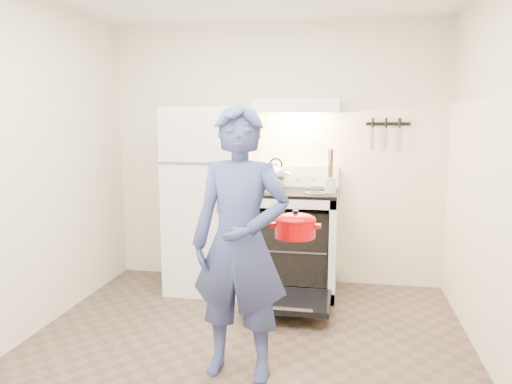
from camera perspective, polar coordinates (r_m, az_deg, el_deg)
floor at (r=3.47m, az=-2.23°, el=-19.11°), size 3.60×3.60×0.00m
back_wall at (r=4.86m, az=2.26°, el=4.29°), size 3.20×0.02×2.50m
refrigerator at (r=4.69m, az=-5.41°, el=-0.83°), size 0.70×0.70×1.70m
stove_body at (r=4.64m, az=4.46°, el=-5.83°), size 0.76×0.65×0.92m
cooktop at (r=4.55m, az=4.53°, el=-0.02°), size 0.76×0.65×0.03m
backsplash at (r=4.82m, az=4.89°, el=1.83°), size 0.76×0.07×0.20m
oven_door at (r=4.18m, az=3.57°, el=-12.29°), size 0.70×0.54×0.04m
oven_rack at (r=4.65m, az=4.46°, el=-6.06°), size 0.60×0.52×0.01m
range_hood at (r=4.57m, az=4.75°, el=9.76°), size 0.76×0.50×0.12m
knife_strip at (r=4.80m, az=14.87°, el=7.54°), size 0.40×0.02×0.03m
pizza_stone at (r=4.72m, az=3.37°, el=-5.65°), size 0.36×0.36×0.02m
tea_kettle at (r=4.67m, az=2.27°, el=2.16°), size 0.23×0.19×0.28m
utensil_jar at (r=4.26m, az=8.49°, el=0.81°), size 0.10×0.10×0.13m
person at (r=3.07m, az=-1.81°, el=-5.95°), size 0.65×0.46×1.69m
dutch_oven at (r=3.31m, az=4.51°, el=-4.15°), size 0.33×0.26×0.22m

